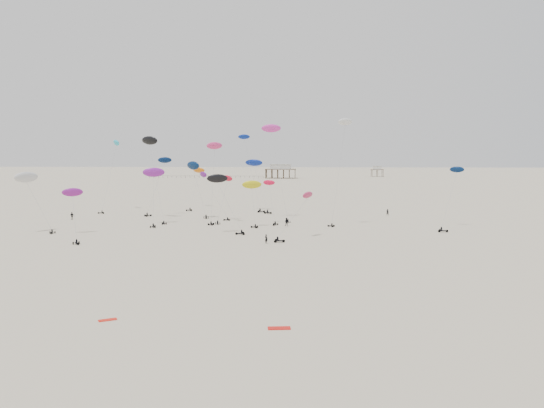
# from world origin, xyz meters

# --- Properties ---
(ground_plane) EXTENTS (900.00, 900.00, 0.00)m
(ground_plane) POSITION_xyz_m (0.00, 200.00, 0.00)
(ground_plane) COLOR beige
(pavilion_main) EXTENTS (21.00, 13.00, 9.80)m
(pavilion_main) POSITION_xyz_m (-10.00, 350.00, 4.22)
(pavilion_main) COLOR brown
(pavilion_main) RESTS_ON ground
(pavilion_small) EXTENTS (9.00, 7.00, 8.00)m
(pavilion_small) POSITION_xyz_m (60.00, 380.00, 3.49)
(pavilion_small) COLOR brown
(pavilion_small) RESTS_ON ground
(pier_fence) EXTENTS (80.20, 0.20, 1.50)m
(pier_fence) POSITION_xyz_m (-62.00, 350.00, 0.77)
(pier_fence) COLOR black
(pier_fence) RESTS_ON ground
(rig_0) EXTENTS (4.19, 8.58, 11.90)m
(rig_0) POSITION_xyz_m (-13.15, 113.52, 7.80)
(rig_0) COLOR black
(rig_0) RESTS_ON ground
(rig_1) EXTENTS (4.37, 11.09, 20.09)m
(rig_1) POSITION_xyz_m (-15.92, 114.31, 14.72)
(rig_1) COLOR black
(rig_1) RESTS_ON ground
(rig_2) EXTENTS (4.05, 15.88, 22.55)m
(rig_2) POSITION_xyz_m (-50.40, 140.32, 16.71)
(rig_2) COLOR black
(rig_2) RESTS_ON ground
(rig_3) EXTENTS (4.12, 6.23, 10.57)m
(rig_3) POSITION_xyz_m (-1.53, 111.04, 5.81)
(rig_3) COLOR black
(rig_3) RESTS_ON ground
(rig_4) EXTENTS (9.89, 16.26, 16.67)m
(rig_4) POSITION_xyz_m (-40.91, 90.30, 6.87)
(rig_4) COLOR black
(rig_4) RESTS_ON ground
(rig_5) EXTENTS (6.84, 6.65, 16.00)m
(rig_5) POSITION_xyz_m (-33.20, 127.28, 10.30)
(rig_5) COLOR black
(rig_5) RESTS_ON ground
(rig_6) EXTENTS (8.91, 5.52, 13.36)m
(rig_6) POSITION_xyz_m (-52.29, 94.31, 10.64)
(rig_6) COLOR black
(rig_6) RESTS_ON ground
(rig_7) EXTENTS (8.04, 9.76, 11.57)m
(rig_7) POSITION_xyz_m (4.43, 88.49, 4.83)
(rig_7) COLOR black
(rig_7) RESTS_ON ground
(rig_8) EXTENTS (8.05, 12.10, 25.31)m
(rig_8) POSITION_xyz_m (-1.79, 122.50, 20.49)
(rig_8) COLOR black
(rig_8) RESTS_ON ground
(rig_9) EXTENTS (6.23, 5.93, 25.20)m
(rig_9) POSITION_xyz_m (15.06, 109.49, 19.31)
(rig_9) COLOR black
(rig_9) RESTS_ON ground
(rig_10) EXTENTS (4.82, 16.90, 17.55)m
(rig_10) POSITION_xyz_m (-27.33, 149.56, 9.31)
(rig_10) COLOR black
(rig_10) RESTS_ON ground
(rig_11) EXTENTS (8.34, 11.93, 16.29)m
(rig_11) POSITION_xyz_m (38.79, 104.96, 6.98)
(rig_11) COLOR black
(rig_11) RESTS_ON ground
(rig_12) EXTENTS (9.52, 8.05, 13.41)m
(rig_12) POSITION_xyz_m (-18.33, 120.74, 8.64)
(rig_12) COLOR black
(rig_12) RESTS_ON ground
(rig_13) EXTENTS (8.66, 4.65, 12.73)m
(rig_13) POSITION_xyz_m (-10.78, 95.34, 8.90)
(rig_13) COLOR black
(rig_13) RESTS_ON ground
(rig_14) EXTENTS (8.99, 12.53, 16.68)m
(rig_14) POSITION_xyz_m (-7.74, 140.40, 11.45)
(rig_14) COLOR black
(rig_14) RESTS_ON ground
(rig_15) EXTENTS (10.42, 15.59, 23.28)m
(rig_15) POSITION_xyz_m (-33.17, 119.79, 18.32)
(rig_15) COLOR black
(rig_15) RESTS_ON ground
(rig_16) EXTENTS (5.44, 9.41, 13.99)m
(rig_16) POSITION_xyz_m (-29.45, 108.87, 10.75)
(rig_16) COLOR black
(rig_16) RESTS_ON ground
(rig_17) EXTENTS (4.69, 4.31, 10.83)m
(rig_17) POSITION_xyz_m (-5.64, 105.78, 8.23)
(rig_17) COLOR black
(rig_17) RESTS_ON ground
(rig_18) EXTENTS (8.27, 6.64, 22.62)m
(rig_18) POSITION_xyz_m (-8.96, 138.39, 11.90)
(rig_18) COLOR black
(rig_18) RESTS_ON ground
(rig_19) EXTENTS (6.69, 4.64, 14.97)m
(rig_19) POSITION_xyz_m (-22.04, 121.30, 11.65)
(rig_19) COLOR black
(rig_19) RESTS_ON ground
(spectator_0) EXTENTS (0.88, 0.85, 2.01)m
(spectator_0) POSITION_xyz_m (-0.81, 83.31, 0.00)
(spectator_0) COLOR black
(spectator_0) RESTS_ON ground
(spectator_1) EXTENTS (1.27, 0.98, 2.29)m
(spectator_1) POSITION_xyz_m (2.25, 107.41, 0.00)
(spectator_1) COLOR black
(spectator_1) RESTS_ON ground
(spectator_2) EXTENTS (1.42, 0.91, 2.24)m
(spectator_2) POSITION_xyz_m (-53.18, 116.55, 0.00)
(spectator_2) COLOR black
(spectator_2) RESTS_ON ground
(spectator_3) EXTENTS (0.80, 0.59, 2.08)m
(spectator_3) POSITION_xyz_m (29.08, 130.57, 0.00)
(spectator_3) COLOR black
(spectator_3) RESTS_ON ground
(grounded_kite_a) EXTENTS (2.29, 1.15, 0.08)m
(grounded_kite_a) POSITION_xyz_m (3.93, 34.72, 0.00)
(grounded_kite_a) COLOR red
(grounded_kite_a) RESTS_ON ground
(grounded_kite_b) EXTENTS (1.92, 1.47, 0.07)m
(grounded_kite_b) POSITION_xyz_m (-13.54, 36.24, 0.00)
(grounded_kite_b) COLOR red
(grounded_kite_b) RESTS_ON ground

